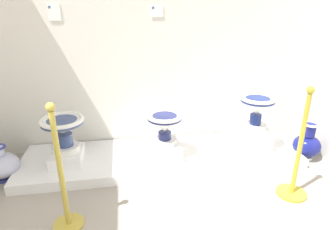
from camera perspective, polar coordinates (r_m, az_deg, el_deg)
name	(u,v)px	position (r m, az deg, el deg)	size (l,w,h in m)	color
wall_back	(155,17)	(3.23, -2.50, 18.75)	(3.76, 0.06, 2.96)	silver
display_platform	(162,157)	(3.20, -1.13, -8.15)	(2.94, 0.80, 0.10)	white
plinth_block_leftmost	(67,156)	(3.14, -19.19, -7.69)	(0.31, 0.36, 0.13)	white
antique_toilet_leftmost	(63,128)	(3.00, -19.91, -2.47)	(0.42, 0.42, 0.36)	white
plinth_block_tall_cobalt	(165,149)	(3.08, -0.64, -6.73)	(0.31, 0.38, 0.15)	white
antique_toilet_tall_cobalt	(165,124)	(2.95, -0.66, -1.70)	(0.37, 0.37, 0.33)	white
plinth_block_central_ornate	(253,138)	(3.35, 16.39, -4.37)	(0.31, 0.31, 0.24)	white
antique_toilet_central_ornate	(257,107)	(3.21, 17.08, 1.60)	(0.37, 0.37, 0.37)	white
info_placard_first	(54,12)	(3.23, -21.47, 18.29)	(0.12, 0.01, 0.16)	white
info_placard_second	(157,11)	(3.19, -2.19, 19.71)	(0.13, 0.01, 0.11)	white
decorative_vase_spare	(2,165)	(3.27, -29.81, -8.55)	(0.32, 0.32, 0.36)	#32398F
decorative_vase_corner	(307,144)	(3.55, 25.62, -5.18)	(0.29, 0.29, 0.42)	white
stanchion_post_near_left	(64,190)	(2.35, -19.83, -13.72)	(0.23, 0.23, 1.02)	gold
stanchion_post_near_right	(296,166)	(2.80, 23.90, -9.14)	(0.26, 0.26, 1.02)	gold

